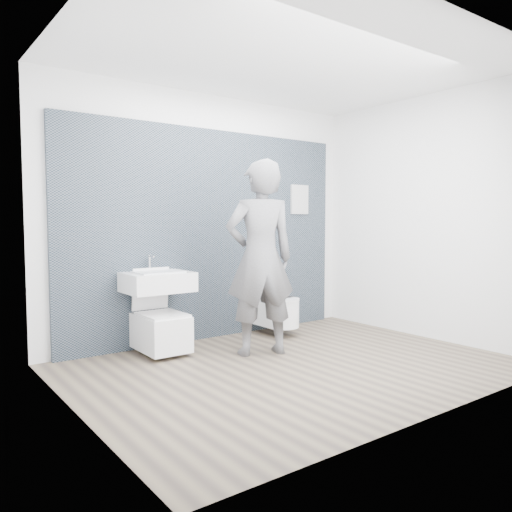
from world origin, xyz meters
TOP-DOWN VIEW (x-y plane):
  - ground at (0.00, 0.00)m, footprint 4.00×4.00m
  - room_shell at (0.00, 0.00)m, footprint 4.00×4.00m
  - tile_wall at (0.00, 1.47)m, footprint 3.60×0.06m
  - washbasin at (-0.81, 1.19)m, footprint 0.66×0.50m
  - toilet_square at (-0.81, 1.14)m, footprint 0.42×0.61m
  - toilet_rounded at (0.70, 1.12)m, footprint 0.38×0.64m
  - info_placard at (1.32, 1.43)m, footprint 0.28×0.03m
  - visitor at (0.00, 0.53)m, footprint 0.83×0.67m

SIDE VIEW (x-z plane):
  - ground at x=0.00m, z-range 0.00..0.00m
  - tile_wall at x=0.00m, z-range -1.20..1.20m
  - info_placard at x=1.32m, z-range -0.19..0.19m
  - toilet_square at x=-0.81m, z-range -0.16..0.66m
  - toilet_rounded at x=0.70m, z-range 0.11..0.45m
  - washbasin at x=-0.81m, z-range 0.49..0.99m
  - visitor at x=0.00m, z-range 0.00..1.97m
  - room_shell at x=0.00m, z-range -0.26..3.74m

